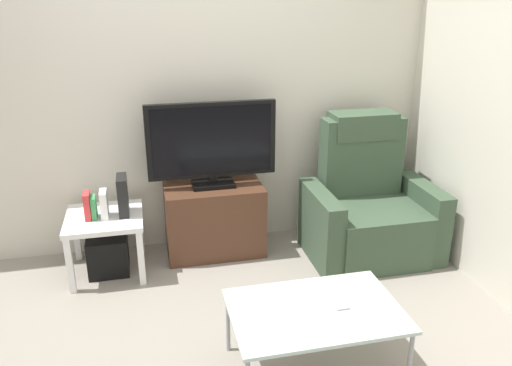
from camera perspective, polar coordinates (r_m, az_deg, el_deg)
The scene contains 14 objects.
ground_plane at distance 3.42m, azimuth -4.12°, elevation -14.50°, with size 6.40×6.40×0.00m, color gray.
wall_back at distance 3.97m, azimuth -7.24°, elevation 10.89°, with size 6.40×0.06×2.60m, color beige.
wall_side at distance 3.64m, azimuth 26.24°, elevation 8.04°, with size 0.06×4.48×2.60m, color beige.
tv_stand at distance 4.03m, azimuth -4.64°, elevation -4.08°, with size 0.75×0.41×0.56m.
television at distance 3.83m, azimuth -4.95°, elevation 4.48°, with size 0.97×0.20×0.65m.
recliner_armchair at distance 4.10m, azimuth 12.39°, elevation -2.66°, with size 0.98×0.78×1.08m.
side_table at distance 3.86m, azimuth -16.47°, elevation -4.47°, with size 0.54×0.54×0.45m.
subwoofer_box at distance 3.97m, azimuth -16.13°, elevation -7.56°, with size 0.29×0.29×0.29m, color black.
book_leftmost at distance 3.79m, azimuth -18.25°, elevation -2.41°, with size 0.04×0.13×0.19m, color red.
book_middle at distance 3.79m, azimuth -17.60°, elevation -2.60°, with size 0.03×0.11×0.16m, color #388C4C.
book_rightmost at distance 3.78m, azimuth -16.56°, elevation -2.27°, with size 0.05×0.14×0.20m, color white.
game_console at distance 3.78m, azimuth -14.61°, elevation -1.33°, with size 0.07×0.20×0.28m, color black.
coffee_table at distance 2.80m, azimuth 6.60°, elevation -14.19°, with size 0.90×0.60×0.40m.
cell_phone at distance 2.85m, azimuth 9.16°, elevation -12.91°, with size 0.07×0.15×0.01m, color #B7B7BC.
Camera 1 is at (-0.39, -2.76, 1.97)m, focal length 35.93 mm.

